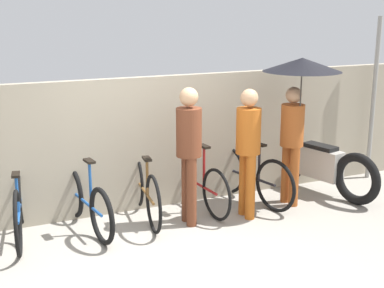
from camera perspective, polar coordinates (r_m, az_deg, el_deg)
The scene contains 12 objects.
ground_plane at distance 6.05m, azimuth -0.71°, elevation -12.13°, with size 30.00×30.00×0.00m, color gray.
back_wall at distance 7.22m, azimuth -6.15°, elevation -0.09°, with size 12.29×0.12×1.82m.
parked_bicycle_0 at distance 6.74m, azimuth -17.93°, elevation -6.36°, with size 0.46×1.71×1.01m.
parked_bicycle_1 at distance 6.79m, azimuth -11.22°, elevation -6.07°, with size 0.44×1.68×1.00m.
parked_bicycle_2 at distance 7.04m, azimuth -5.09°, elevation -4.88°, with size 0.44×1.71×1.10m.
parked_bicycle_3 at distance 7.37m, azimuth 0.55°, elevation -4.06°, with size 0.44×1.69×1.04m.
parked_bicycle_4 at distance 7.64m, azimuth 6.19°, elevation -3.37°, with size 0.54×1.68×1.09m.
pedestrian_leading at distance 6.64m, azimuth -0.33°, elevation -0.11°, with size 0.32×0.32×1.76m.
pedestrian_center at distance 6.91m, azimuth 6.01°, elevation 0.08°, with size 0.32×0.32×1.71m.
pedestrian_trailing at distance 7.28m, azimuth 11.31°, elevation 5.70°, with size 1.04×1.04×2.06m.
motorcycle at distance 8.20m, azimuth 13.39°, elevation -2.24°, with size 0.75×2.05×0.94m.
awning_pole at distance 8.95m, azimuth 18.79°, elevation 4.51°, with size 0.07×0.07×2.58m.
Camera 1 is at (-2.18, -4.96, 2.69)m, focal length 50.00 mm.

